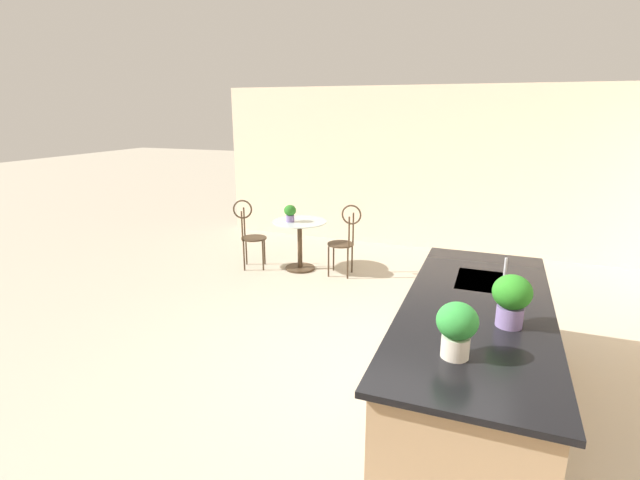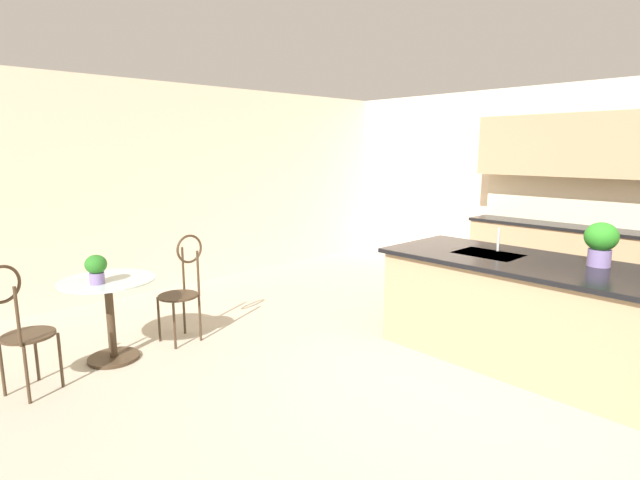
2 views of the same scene
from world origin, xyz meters
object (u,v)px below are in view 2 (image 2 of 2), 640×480
Objects in this scene: potted_plant_on_table at (96,267)px; chair_near_window at (183,283)px; potted_plant_counter_near at (601,241)px; bistro_table at (110,312)px; chair_by_island at (20,324)px.

chair_near_window is at bearing 95.17° from potted_plant_on_table.
potted_plant_counter_near is at bearing 35.39° from chair_near_window.
potted_plant_on_table is (0.07, -0.81, 0.31)m from chair_near_window.
chair_near_window is 0.87m from potted_plant_on_table.
potted_plant_on_table is at bearing -53.03° from bistro_table.
bistro_table is at bearing 105.01° from chair_by_island.
bistro_table is 2.23× the size of potted_plant_counter_near.
chair_near_window is at bearing -144.61° from potted_plant_counter_near.
chair_near_window is (0.01, 0.70, 0.13)m from bistro_table.
potted_plant_on_table is (-0.11, 0.62, 0.31)m from chair_by_island.
chair_near_window is 4.19× the size of potted_plant_on_table.
bistro_table is 0.76m from chair_by_island.
potted_plant_counter_near is (2.81, 3.55, 0.55)m from chair_by_island.
potted_plant_counter_near is at bearing 43.27° from bistro_table.
potted_plant_on_table is at bearing -134.80° from potted_plant_counter_near.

